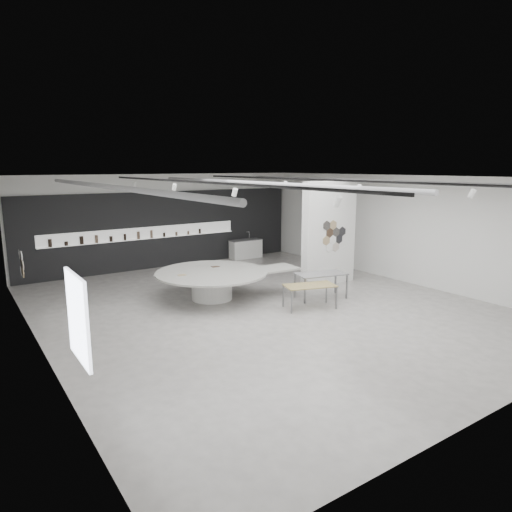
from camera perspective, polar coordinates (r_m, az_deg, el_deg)
room at (r=13.05m, az=0.61°, el=2.22°), size 12.02×14.02×3.82m
back_wall_display at (r=19.18m, az=-11.29°, el=3.26°), size 11.80×0.27×3.10m
partition_column at (r=16.11m, az=9.13°, el=2.79°), size 2.20×0.38×3.60m
display_island at (r=14.34m, az=-5.26°, el=-3.11°), size 4.59×3.77×0.89m
sample_table_wood at (r=13.43m, az=6.76°, el=-3.84°), size 1.63×1.14×0.69m
sample_table_stone at (r=14.47m, az=8.14°, el=-2.42°), size 1.70×1.12×0.80m
kitchen_counter at (r=20.68m, az=-1.30°, el=0.91°), size 1.51×0.62×1.18m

